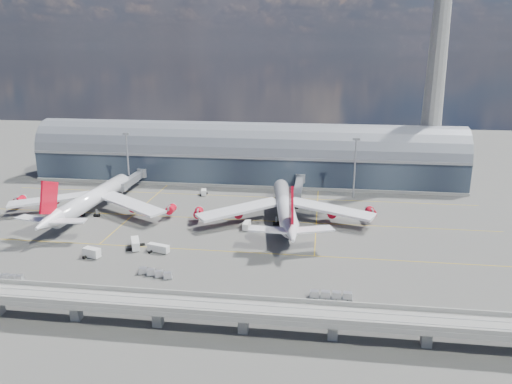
# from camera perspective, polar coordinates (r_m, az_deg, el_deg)

# --- Properties ---
(ground) EXTENTS (500.00, 500.00, 0.00)m
(ground) POSITION_cam_1_polar(r_m,az_deg,el_deg) (169.37, -5.20, -5.31)
(ground) COLOR #474744
(ground) RESTS_ON ground
(taxi_lines) EXTENTS (200.00, 80.12, 0.01)m
(taxi_lines) POSITION_cam_1_polar(r_m,az_deg,el_deg) (189.61, -3.72, -2.88)
(taxi_lines) COLOR gold
(taxi_lines) RESTS_ON ground
(terminal) EXTENTS (200.00, 30.00, 28.00)m
(terminal) POSITION_cam_1_polar(r_m,az_deg,el_deg) (239.56, -1.14, 4.05)
(terminal) COLOR #202936
(terminal) RESTS_ON ground
(control_tower) EXTENTS (19.00, 19.00, 103.00)m
(control_tower) POSITION_cam_1_polar(r_m,az_deg,el_deg) (241.48, 19.90, 12.87)
(control_tower) COLOR gray
(control_tower) RESTS_ON ground
(guideway) EXTENTS (220.00, 8.50, 7.20)m
(guideway) POSITION_cam_1_polar(r_m,az_deg,el_deg) (119.25, -11.24, -12.56)
(guideway) COLOR gray
(guideway) RESTS_ON ground
(floodlight_mast_left) EXTENTS (3.00, 0.70, 25.70)m
(floodlight_mast_left) POSITION_cam_1_polar(r_m,az_deg,el_deg) (230.63, -14.44, 3.63)
(floodlight_mast_left) COLOR gray
(floodlight_mast_left) RESTS_ON ground
(floodlight_mast_right) EXTENTS (3.00, 0.70, 25.70)m
(floodlight_mast_right) POSITION_cam_1_polar(r_m,az_deg,el_deg) (214.32, 11.23, 2.89)
(floodlight_mast_right) COLOR gray
(floodlight_mast_right) RESTS_ON ground
(airliner_left) EXTENTS (66.22, 69.56, 21.20)m
(airliner_left) POSITION_cam_1_polar(r_m,az_deg,el_deg) (200.12, -18.44, -0.85)
(airliner_left) COLOR white
(airliner_left) RESTS_ON ground
(airliner_right) EXTENTS (66.93, 70.01, 22.23)m
(airliner_right) POSITION_cam_1_polar(r_m,az_deg,el_deg) (181.57, 3.36, -1.83)
(airliner_right) COLOR white
(airliner_right) RESTS_ON ground
(jet_bridge_left) EXTENTS (4.40, 28.00, 7.25)m
(jet_bridge_left) POSITION_cam_1_polar(r_m,az_deg,el_deg) (229.87, -13.84, 1.46)
(jet_bridge_left) COLOR gray
(jet_bridge_left) RESTS_ON ground
(jet_bridge_right) EXTENTS (4.40, 32.00, 7.25)m
(jet_bridge_right) POSITION_cam_1_polar(r_m,az_deg,el_deg) (212.49, 4.91, 0.68)
(jet_bridge_right) COLOR gray
(jet_bridge_right) RESTS_ON ground
(service_truck_0) EXTENTS (5.11, 7.56, 2.99)m
(service_truck_0) POSITION_cam_1_polar(r_m,az_deg,el_deg) (164.86, -13.62, -5.77)
(service_truck_0) COLOR silver
(service_truck_0) RESTS_ON ground
(service_truck_1) EXTENTS (5.75, 3.78, 3.07)m
(service_truck_1) POSITION_cam_1_polar(r_m,az_deg,el_deg) (161.57, -18.25, -6.62)
(service_truck_1) COLOR silver
(service_truck_1) RESTS_ON ground
(service_truck_2) EXTENTS (7.41, 3.95, 2.58)m
(service_truck_2) POSITION_cam_1_polar(r_m,az_deg,el_deg) (160.39, -11.09, -6.32)
(service_truck_2) COLOR silver
(service_truck_2) RESTS_ON ground
(service_truck_3) EXTENTS (2.51, 5.49, 2.59)m
(service_truck_3) POSITION_cam_1_polar(r_m,az_deg,el_deg) (176.84, -1.08, -3.83)
(service_truck_3) COLOR silver
(service_truck_3) RESTS_ON ground
(service_truck_4) EXTENTS (2.93, 4.76, 2.57)m
(service_truck_4) POSITION_cam_1_polar(r_m,az_deg,el_deg) (217.61, -5.99, -0.04)
(service_truck_4) COLOR silver
(service_truck_4) RESTS_ON ground
(service_truck_5) EXTENTS (6.17, 5.20, 2.86)m
(service_truck_5) POSITION_cam_1_polar(r_m,az_deg,el_deg) (212.30, 2.93, -0.34)
(service_truck_5) COLOR silver
(service_truck_5) RESTS_ON ground
(cargo_train_0) EXTENTS (8.79, 1.58, 1.46)m
(cargo_train_0) POSITION_cam_1_polar(r_m,az_deg,el_deg) (156.09, -26.43, -8.70)
(cargo_train_0) COLOR gray
(cargo_train_0) RESTS_ON ground
(cargo_train_1) EXTENTS (10.87, 4.41, 1.80)m
(cargo_train_1) POSITION_cam_1_polar(r_m,az_deg,el_deg) (144.80, -11.46, -9.08)
(cargo_train_1) COLOR gray
(cargo_train_1) RESTS_ON ground
(cargo_train_2) EXTENTS (11.09, 1.97, 1.84)m
(cargo_train_2) POSITION_cam_1_polar(r_m,az_deg,el_deg) (131.93, 8.56, -11.56)
(cargo_train_2) COLOR gray
(cargo_train_2) RESTS_ON ground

